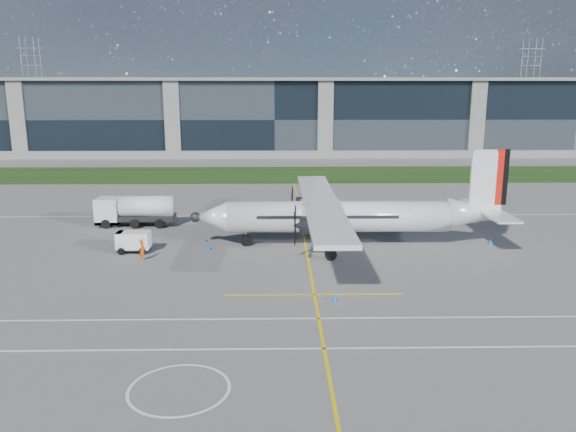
% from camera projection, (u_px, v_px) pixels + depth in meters
% --- Properties ---
extents(ground, '(400.00, 400.00, 0.00)m').
position_uv_depth(ground, '(274.00, 183.00, 82.37)').
color(ground, '#5D5B59').
rests_on(ground, ground).
extents(grass_strip, '(400.00, 18.00, 0.04)m').
position_uv_depth(grass_strip, '(274.00, 174.00, 90.17)').
color(grass_strip, black).
rests_on(grass_strip, ground).
extents(terminal_building, '(120.00, 20.00, 15.00)m').
position_uv_depth(terminal_building, '(275.00, 117.00, 119.71)').
color(terminal_building, black).
rests_on(terminal_building, ground).
extents(tree_line, '(400.00, 6.00, 6.00)m').
position_uv_depth(tree_line, '(276.00, 122.00, 179.21)').
color(tree_line, black).
rests_on(tree_line, ground).
extents(pylon_west, '(9.00, 4.60, 30.00)m').
position_uv_depth(pylon_west, '(33.00, 84.00, 184.86)').
color(pylon_west, gray).
rests_on(pylon_west, ground).
extents(pylon_east, '(9.00, 4.60, 30.00)m').
position_uv_depth(pylon_east, '(529.00, 84.00, 187.83)').
color(pylon_east, gray).
rests_on(pylon_east, ground).
extents(yellow_taxiway_centerline, '(0.20, 70.00, 0.01)m').
position_uv_depth(yellow_taxiway_centerline, '(304.00, 234.00, 53.18)').
color(yellow_taxiway_centerline, yellow).
rests_on(yellow_taxiway_centerline, ground).
extents(white_lane_line, '(90.00, 0.15, 0.01)m').
position_uv_depth(white_lane_line, '(268.00, 349.00, 29.72)').
color(white_lane_line, white).
rests_on(white_lane_line, ground).
extents(turboprop_aircraft, '(27.19, 28.20, 8.46)m').
position_uv_depth(turboprop_aircraft, '(350.00, 198.00, 48.45)').
color(turboprop_aircraft, silver).
rests_on(turboprop_aircraft, ground).
extents(fuel_tanker_truck, '(8.10, 2.63, 3.04)m').
position_uv_depth(fuel_tanker_truck, '(130.00, 211.00, 56.19)').
color(fuel_tanker_truck, silver).
rests_on(fuel_tanker_truck, ground).
extents(baggage_tug, '(2.91, 1.75, 1.75)m').
position_uv_depth(baggage_tug, '(134.00, 242.00, 47.22)').
color(baggage_tug, silver).
rests_on(baggage_tug, ground).
extents(ground_crew_person, '(0.76, 0.94, 2.02)m').
position_uv_depth(ground_crew_person, '(142.00, 248.00, 44.91)').
color(ground_crew_person, '#F25907').
rests_on(ground_crew_person, ground).
extents(safety_cone_tail, '(0.36, 0.36, 0.50)m').
position_uv_depth(safety_cone_tail, '(491.00, 242.00, 49.59)').
color(safety_cone_tail, blue).
rests_on(safety_cone_tail, ground).
extents(safety_cone_nose_port, '(0.36, 0.36, 0.50)m').
position_uv_depth(safety_cone_nose_port, '(209.00, 247.00, 48.05)').
color(safety_cone_nose_port, blue).
rests_on(safety_cone_nose_port, ground).
extents(safety_cone_nose_stbd, '(0.36, 0.36, 0.50)m').
position_uv_depth(safety_cone_nose_stbd, '(204.00, 239.00, 50.59)').
color(safety_cone_nose_stbd, blue).
rests_on(safety_cone_nose_stbd, ground).
extents(safety_cone_portwing, '(0.36, 0.36, 0.50)m').
position_uv_depth(safety_cone_portwing, '(335.00, 298.00, 36.31)').
color(safety_cone_portwing, blue).
rests_on(safety_cone_portwing, ground).
extents(safety_cone_stbdwing, '(0.36, 0.36, 0.50)m').
position_uv_depth(safety_cone_stbdwing, '(315.00, 209.00, 62.93)').
color(safety_cone_stbdwing, blue).
rests_on(safety_cone_stbdwing, ground).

